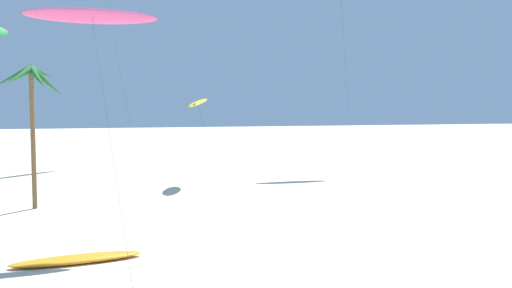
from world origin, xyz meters
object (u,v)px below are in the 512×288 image
Objects in this scene: palm_tree_3 at (31,87)px; flying_kite_3 at (92,16)px; grounded_kite_0 at (77,259)px; flying_kite_4 at (198,103)px.

flying_kite_3 reaches higher than palm_tree_3.
grounded_kite_0 is (3.88, -14.47, -8.21)m from palm_tree_3.
flying_kite_3 is 1.54× the size of flying_kite_4.
flying_kite_4 is (7.88, 19.57, -4.39)m from flying_kite_3.
flying_kite_4 is at bearing 69.10° from grounded_kite_0.
palm_tree_3 is at bearing 105.02° from grounded_kite_0.
flying_kite_3 is 21.55m from flying_kite_4.
grounded_kite_0 is at bearing -74.98° from palm_tree_3.
palm_tree_3 is 0.82× the size of flying_kite_3.
palm_tree_3 reaches higher than flying_kite_4.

